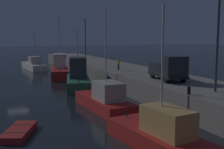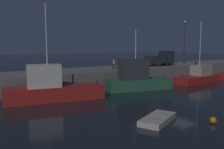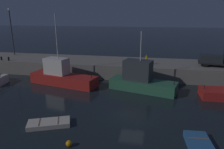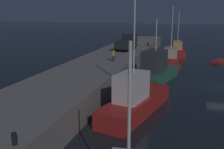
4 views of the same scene
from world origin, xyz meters
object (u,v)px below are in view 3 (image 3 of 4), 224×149
at_px(dinghy_orange_near, 49,123).
at_px(bollard_west, 9,59).
at_px(mooring_buoy_near, 69,143).
at_px(lamp_post_west, 11,29).
at_px(fishing_trawler_red, 62,76).
at_px(bollard_east, 1,58).
at_px(rowboat_white_mid, 201,148).
at_px(utility_truck, 220,59).
at_px(dockworker, 146,59).
at_px(fishing_boat_blue, 141,80).

bearing_deg(dinghy_orange_near, bollard_west, 134.48).
distance_m(mooring_buoy_near, lamp_post_west, 32.31).
relative_size(fishing_trawler_red, mooring_buoy_near, 21.06).
bearing_deg(bollard_east, rowboat_white_mid, -29.66).
bearing_deg(utility_truck, rowboat_white_mid, -107.71).
bearing_deg(bollard_east, mooring_buoy_near, -42.74).
distance_m(rowboat_white_mid, bollard_east, 34.57).
xyz_separation_m(dinghy_orange_near, bollard_west, (-15.32, 15.60, 2.36)).
height_order(rowboat_white_mid, dockworker, dockworker).
bearing_deg(mooring_buoy_near, lamp_post_west, 131.67).
xyz_separation_m(fishing_boat_blue, utility_truck, (11.50, 6.56, 2.05)).
distance_m(dinghy_orange_near, bollard_west, 21.99).
height_order(fishing_boat_blue, mooring_buoy_near, fishing_boat_blue).
xyz_separation_m(fishing_trawler_red, bollard_west, (-11.49, 3.96, 1.27)).
relative_size(rowboat_white_mid, lamp_post_west, 0.48).
xyz_separation_m(fishing_trawler_red, lamp_post_west, (-14.04, 9.21, 6.06)).
relative_size(fishing_trawler_red, utility_truck, 1.85).
distance_m(utility_truck, bollard_west, 34.72).
distance_m(lamp_post_west, bollard_east, 7.10).
relative_size(lamp_post_west, dockworker, 5.43).
bearing_deg(dockworker, mooring_buoy_near, -104.59).
height_order(lamp_post_west, utility_truck, lamp_post_west).
bearing_deg(lamp_post_west, bollard_east, -78.60).
height_order(fishing_boat_blue, bollard_east, fishing_boat_blue).
xyz_separation_m(fishing_trawler_red, dockworker, (12.08, 5.50, 1.88)).
bearing_deg(bollard_west, fishing_trawler_red, -19.00).
bearing_deg(fishing_boat_blue, bollard_east, 170.01).
distance_m(fishing_trawler_red, bollard_west, 12.22).
xyz_separation_m(fishing_trawler_red, fishing_boat_blue, (11.64, -0.27, 0.18)).
xyz_separation_m(lamp_post_west, dockworker, (26.12, -3.71, -4.18)).
height_order(utility_truck, bollard_east, utility_truck).
height_order(mooring_buoy_near, bollard_east, bollard_east).
bearing_deg(fishing_trawler_red, rowboat_white_mid, -37.45).
xyz_separation_m(dockworker, bollard_west, (-23.57, -1.54, -0.61)).
relative_size(utility_truck, bollard_west, 8.95).
relative_size(mooring_buoy_near, dockworker, 0.31).
bearing_deg(fishing_trawler_red, utility_truck, 15.20).
distance_m(dinghy_orange_near, bollard_east, 23.14).
bearing_deg(bollard_west, lamp_post_west, 115.87).
xyz_separation_m(dockworker, bollard_east, (-25.08, -1.43, -0.61)).
distance_m(dinghy_orange_near, lamp_post_west, 28.37).
height_order(mooring_buoy_near, bollard_west, bollard_west).
distance_m(rowboat_white_mid, lamp_post_west, 38.80).
xyz_separation_m(rowboat_white_mid, bollard_east, (-29.98, 17.07, 2.31)).
height_order(fishing_boat_blue, dinghy_orange_near, fishing_boat_blue).
xyz_separation_m(rowboat_white_mid, bollard_west, (-28.47, 16.96, 2.31)).
xyz_separation_m(fishing_boat_blue, dinghy_orange_near, (-7.81, -11.37, -1.26)).
bearing_deg(fishing_boat_blue, rowboat_white_mid, -67.25).
bearing_deg(fishing_boat_blue, dockworker, 85.65).
height_order(fishing_trawler_red, dinghy_orange_near, fishing_trawler_red).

